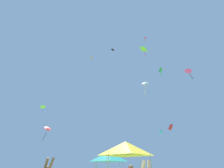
% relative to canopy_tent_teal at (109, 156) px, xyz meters
% --- Properties ---
extents(canopy_tent_teal, '(2.88, 2.88, 3.08)m').
position_rel_canopy_tent_teal_xyz_m(canopy_tent_teal, '(0.00, 0.00, 0.00)').
color(canopy_tent_teal, '#9E9EA3').
rests_on(canopy_tent_teal, ground).
extents(canopy_tent_yellow, '(3.26, 3.26, 3.49)m').
position_rel_canopy_tent_teal_xyz_m(canopy_tent_yellow, '(1.19, -4.07, 0.35)').
color(canopy_tent_yellow, '#9E9EA3').
rests_on(canopy_tent_yellow, ground).
extents(kite_black_diamond, '(0.65, 0.50, 0.31)m').
position_rel_canopy_tent_teal_xyz_m(kite_black_diamond, '(0.65, 2.69, 18.57)').
color(kite_black_diamond, black).
extents(kite_green_box, '(0.86, 1.03, 2.56)m').
position_rel_canopy_tent_teal_xyz_m(kite_green_box, '(12.89, 9.47, 19.26)').
color(kite_green_box, green).
extents(kite_white_delta, '(1.48, 1.16, 2.73)m').
position_rel_canopy_tent_teal_xyz_m(kite_white_delta, '(6.64, 4.19, 11.88)').
color(kite_white_delta, white).
extents(kite_red_box, '(1.37, 1.09, 3.35)m').
position_rel_canopy_tent_teal_xyz_m(kite_red_box, '(15.61, 16.19, 7.18)').
color(kite_red_box, red).
extents(kite_magenta_delta, '(1.04, 1.08, 2.02)m').
position_rel_canopy_tent_teal_xyz_m(kite_magenta_delta, '(12.35, 0.05, 11.88)').
color(kite_magenta_delta, '#D6389E').
extents(kite_lime_diamond, '(1.17, 0.97, 2.59)m').
position_rel_canopy_tent_teal_xyz_m(kite_lime_diamond, '(6.15, 0.88, 17.11)').
color(kite_lime_diamond, '#75D138').
extents(kite_cyan_box, '(0.74, 0.37, 0.90)m').
position_rel_canopy_tent_teal_xyz_m(kite_cyan_box, '(12.94, 16.13, 6.18)').
color(kite_cyan_box, '#2DB7CC').
extents(kite_red_diamond, '(0.83, 0.75, 1.63)m').
position_rel_canopy_tent_teal_xyz_m(kite_red_diamond, '(7.83, 3.41, 23.35)').
color(kite_red_diamond, red).
extents(kite_orange_box, '(0.67, 0.93, 0.69)m').
position_rel_canopy_tent_teal_xyz_m(kite_orange_box, '(-4.36, 10.33, 23.17)').
color(kite_orange_box, orange).
extents(kite_red_delta, '(1.81, 1.81, 2.91)m').
position_rel_canopy_tent_teal_xyz_m(kite_red_delta, '(-12.49, 13.99, 5.93)').
color(kite_red_delta, red).
extents(kite_lime_delta, '(1.63, 1.64, 2.25)m').
position_rel_canopy_tent_teal_xyz_m(kite_lime_delta, '(-16.02, 16.70, 11.88)').
color(kite_lime_delta, '#75D138').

